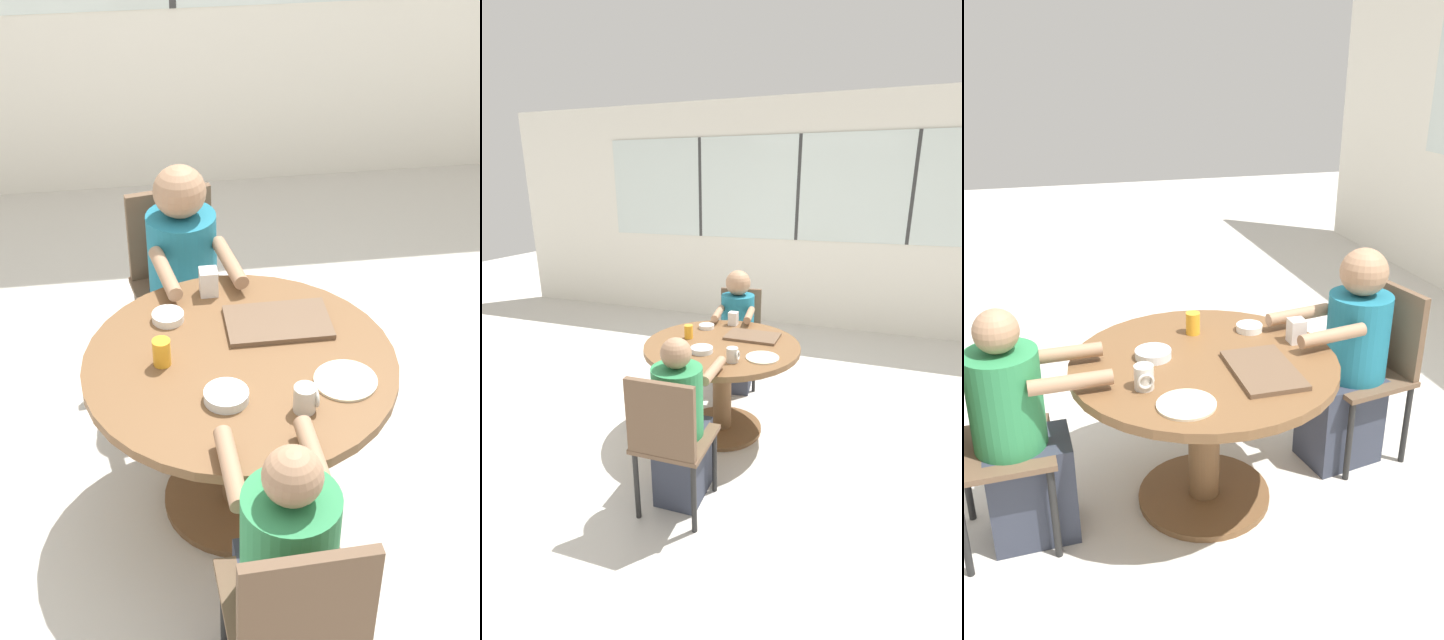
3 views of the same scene
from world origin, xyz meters
TOP-DOWN VIEW (x-y plane):
  - ground_plane at (0.00, 0.00)m, footprint 16.00×16.00m
  - dining_table at (0.00, 0.00)m, footprint 1.12×1.12m
  - chair_for_woman_green_shirt at (0.03, -0.93)m, footprint 0.41×0.41m
  - chair_for_man_blue_shirt at (-0.16, 0.92)m, footprint 0.46×0.46m
  - person_woman_green_shirt at (0.03, -0.77)m, footprint 0.33×0.55m
  - person_man_blue_shirt at (-0.13, 0.76)m, footprint 0.38×0.58m
  - food_tray_dark at (0.17, 0.20)m, footprint 0.39×0.25m
  - coffee_mug at (0.18, -0.28)m, footprint 0.08×0.08m
  - juice_glass at (-0.27, 0.02)m, footprint 0.06×0.06m
  - milk_carton_small at (-0.06, 0.44)m, footprint 0.07×0.07m
  - bowl_white_shallow at (-0.23, 0.28)m, footprint 0.12×0.12m
  - bowl_cereal at (-0.07, -0.20)m, footprint 0.15×0.15m
  - plate_tortillas at (0.34, -0.16)m, footprint 0.22×0.22m

SIDE VIEW (x-z plane):
  - ground_plane at x=0.00m, z-range 0.00..0.00m
  - person_woman_green_shirt at x=0.03m, z-range -0.05..0.98m
  - person_man_blue_shirt at x=-0.13m, z-range -0.05..1.04m
  - chair_for_woman_green_shirt at x=0.03m, z-range 0.09..0.96m
  - chair_for_man_blue_shirt at x=-0.16m, z-range 0.09..0.96m
  - dining_table at x=0.00m, z-range 0.17..0.88m
  - plate_tortillas at x=0.34m, z-range 0.70..0.71m
  - food_tray_dark at x=0.17m, z-range 0.70..0.72m
  - bowl_white_shallow at x=-0.23m, z-range 0.70..0.74m
  - bowl_cereal at x=-0.07m, z-range 0.70..0.74m
  - coffee_mug at x=0.18m, z-range 0.70..0.80m
  - juice_glass at x=-0.27m, z-range 0.70..0.81m
  - milk_carton_small at x=-0.06m, z-range 0.70..0.81m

